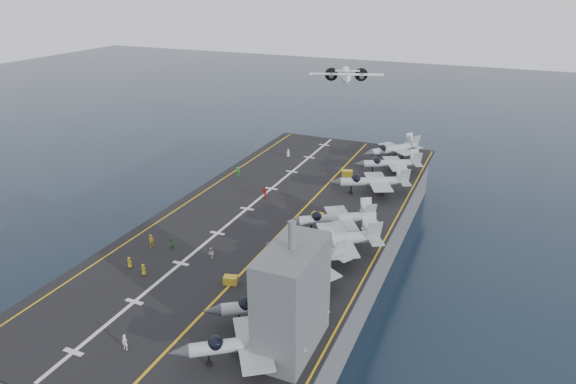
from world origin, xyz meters
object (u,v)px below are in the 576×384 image
at_px(island_superstructure, 292,287).
at_px(transport_plane, 346,79).
at_px(fighter_jet_0, 246,342).
at_px(tow_cart_a, 231,280).

relative_size(island_superstructure, transport_plane, 0.66).
bearing_deg(fighter_jet_0, tow_cart_a, 125.30).
relative_size(island_superstructure, tow_cart_a, 7.46).
relative_size(tow_cart_a, transport_plane, 0.09).
bearing_deg(island_superstructure, tow_cart_a, 145.65).
bearing_deg(tow_cart_a, transport_plane, 97.13).
bearing_deg(tow_cart_a, island_superstructure, -34.35).
bearing_deg(tow_cart_a, fighter_jet_0, -54.70).
height_order(island_superstructure, tow_cart_a, island_superstructure).
relative_size(fighter_jet_0, tow_cart_a, 8.19).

